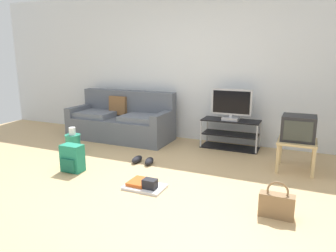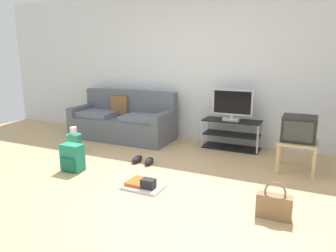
# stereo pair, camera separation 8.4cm
# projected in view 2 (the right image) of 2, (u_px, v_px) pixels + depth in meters

# --- Properties ---
(ground_plane) EXTENTS (9.00, 9.80, 0.02)m
(ground_plane) POSITION_uv_depth(u_px,v_px,m) (127.00, 187.00, 3.83)
(ground_plane) COLOR tan
(wall_back) EXTENTS (9.00, 0.10, 2.70)m
(wall_back) POSITION_uv_depth(u_px,v_px,m) (198.00, 67.00, 5.69)
(wall_back) COLOR silver
(wall_back) RESTS_ON ground_plane
(couch) EXTENTS (1.94, 0.82, 0.89)m
(couch) POSITION_uv_depth(u_px,v_px,m) (123.00, 121.00, 5.97)
(couch) COLOR #565B66
(couch) RESTS_ON ground_plane
(tv_stand) EXTENTS (0.96, 0.39, 0.49)m
(tv_stand) POSITION_uv_depth(u_px,v_px,m) (231.00, 134.00, 5.32)
(tv_stand) COLOR black
(tv_stand) RESTS_ON ground_plane
(flat_tv) EXTENTS (0.67, 0.22, 0.52)m
(flat_tv) POSITION_uv_depth(u_px,v_px,m) (232.00, 105.00, 5.19)
(flat_tv) COLOR #B2B2B7
(flat_tv) RESTS_ON tv_stand
(side_table) EXTENTS (0.50, 0.50, 0.42)m
(side_table) POSITION_uv_depth(u_px,v_px,m) (297.00, 146.00, 4.25)
(side_table) COLOR tan
(side_table) RESTS_ON ground_plane
(crt_tv) EXTENTS (0.43, 0.39, 0.34)m
(crt_tv) POSITION_uv_depth(u_px,v_px,m) (299.00, 129.00, 4.21)
(crt_tv) COLOR #232326
(crt_tv) RESTS_ON side_table
(backpack) EXTENTS (0.30, 0.25, 0.37)m
(backpack) POSITION_uv_depth(u_px,v_px,m) (72.00, 158.00, 4.30)
(backpack) COLOR #238466
(backpack) RESTS_ON ground_plane
(handbag) EXTENTS (0.33, 0.12, 0.37)m
(handbag) POSITION_uv_depth(u_px,v_px,m) (274.00, 205.00, 3.05)
(handbag) COLOR olive
(handbag) RESTS_ON ground_plane
(cleaning_bucket) EXTENTS (0.25, 0.25, 0.43)m
(cleaning_bucket) POSITION_uv_depth(u_px,v_px,m) (74.00, 142.00, 5.10)
(cleaning_bucket) COLOR #238466
(cleaning_bucket) RESTS_ON ground_plane
(sneakers_pair) EXTENTS (0.35, 0.27, 0.09)m
(sneakers_pair) POSITION_uv_depth(u_px,v_px,m) (143.00, 160.00, 4.63)
(sneakers_pair) COLOR black
(sneakers_pair) RESTS_ON ground_plane
(floor_tray) EXTENTS (0.48, 0.33, 0.14)m
(floor_tray) POSITION_uv_depth(u_px,v_px,m) (143.00, 185.00, 3.76)
(floor_tray) COLOR silver
(floor_tray) RESTS_ON ground_plane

